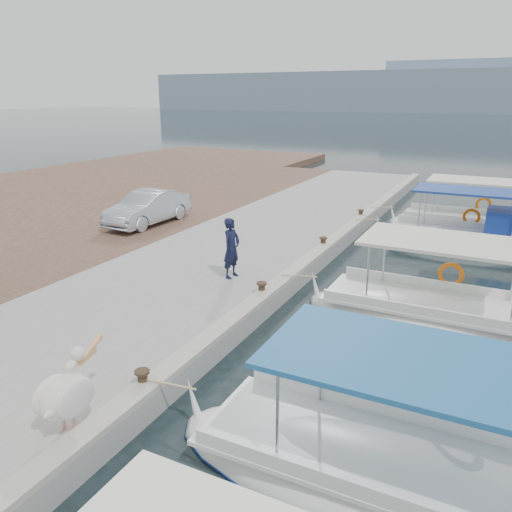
{
  "coord_description": "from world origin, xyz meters",
  "views": [
    {
      "loc": [
        5.05,
        -9.71,
        5.57
      ],
      "look_at": [
        -1.0,
        2.47,
        1.2
      ],
      "focal_mm": 35.0,
      "sensor_mm": 36.0,
      "label": 1
    }
  ],
  "objects_px": {
    "pelican": "(66,394)",
    "parked_car": "(148,208)",
    "fishing_caique_d": "(461,242)",
    "fishing_caique_e": "(472,229)",
    "fisherman": "(232,248)",
    "fishing_caique_b": "(411,490)",
    "fishing_caique_c": "(430,318)"
  },
  "relations": [
    {
      "from": "fishing_caique_c",
      "to": "fishing_caique_d",
      "type": "height_order",
      "value": "same"
    },
    {
      "from": "fishing_caique_c",
      "to": "pelican",
      "type": "xyz_separation_m",
      "value": [
        -4.46,
        -7.74,
        1.02
      ]
    },
    {
      "from": "fishing_caique_c",
      "to": "fishing_caique_e",
      "type": "height_order",
      "value": "same"
    },
    {
      "from": "fishing_caique_e",
      "to": "parked_car",
      "type": "bearing_deg",
      "value": -151.13
    },
    {
      "from": "fishing_caique_c",
      "to": "parked_car",
      "type": "bearing_deg",
      "value": 162.96
    },
    {
      "from": "pelican",
      "to": "parked_car",
      "type": "height_order",
      "value": "parked_car"
    },
    {
      "from": "fishing_caique_b",
      "to": "pelican",
      "type": "bearing_deg",
      "value": -163.47
    },
    {
      "from": "fishing_caique_b",
      "to": "fishing_caique_d",
      "type": "bearing_deg",
      "value": 92.18
    },
    {
      "from": "pelican",
      "to": "parked_car",
      "type": "xyz_separation_m",
      "value": [
        -7.31,
        11.35,
        0.04
      ]
    },
    {
      "from": "fishing_caique_b",
      "to": "fishing_caique_e",
      "type": "xyz_separation_m",
      "value": [
        -0.33,
        16.49,
        0.0
      ]
    },
    {
      "from": "fishing_caique_d",
      "to": "fishing_caique_e",
      "type": "xyz_separation_m",
      "value": [
        0.2,
        2.65,
        -0.07
      ]
    },
    {
      "from": "fishing_caique_d",
      "to": "fisherman",
      "type": "height_order",
      "value": "fisherman"
    },
    {
      "from": "fishing_caique_e",
      "to": "fishing_caique_d",
      "type": "bearing_deg",
      "value": -94.25
    },
    {
      "from": "parked_car",
      "to": "fishing_caique_c",
      "type": "bearing_deg",
      "value": -15.11
    },
    {
      "from": "parked_car",
      "to": "fishing_caique_b",
      "type": "bearing_deg",
      "value": -36.55
    },
    {
      "from": "fishing_caique_e",
      "to": "fisherman",
      "type": "height_order",
      "value": "fisherman"
    },
    {
      "from": "fishing_caique_c",
      "to": "fishing_caique_b",
      "type": "bearing_deg",
      "value": -84.35
    },
    {
      "from": "pelican",
      "to": "parked_car",
      "type": "bearing_deg",
      "value": 122.78
    },
    {
      "from": "fishing_caique_b",
      "to": "parked_car",
      "type": "bearing_deg",
      "value": 141.52
    },
    {
      "from": "fisherman",
      "to": "parked_car",
      "type": "distance_m",
      "value": 7.41
    },
    {
      "from": "pelican",
      "to": "fisherman",
      "type": "bearing_deg",
      "value": 98.61
    },
    {
      "from": "fishing_caique_b",
      "to": "parked_car",
      "type": "xyz_separation_m",
      "value": [
        -12.38,
        9.84,
        1.06
      ]
    },
    {
      "from": "pelican",
      "to": "fishing_caique_d",
      "type": "bearing_deg",
      "value": 73.5
    },
    {
      "from": "fisherman",
      "to": "fishing_caique_e",
      "type": "bearing_deg",
      "value": -22.91
    },
    {
      "from": "fishing_caique_d",
      "to": "parked_car",
      "type": "xyz_separation_m",
      "value": [
        -11.85,
        -4.0,
        0.98
      ]
    },
    {
      "from": "fishing_caique_c",
      "to": "fishing_caique_d",
      "type": "bearing_deg",
      "value": 89.32
    },
    {
      "from": "fishing_caique_b",
      "to": "parked_car",
      "type": "height_order",
      "value": "fishing_caique_b"
    },
    {
      "from": "fishing_caique_d",
      "to": "pelican",
      "type": "relative_size",
      "value": 4.01
    },
    {
      "from": "fishing_caique_d",
      "to": "fisherman",
      "type": "bearing_deg",
      "value": -125.07
    },
    {
      "from": "fishing_caique_d",
      "to": "parked_car",
      "type": "relative_size",
      "value": 1.57
    },
    {
      "from": "fishing_caique_b",
      "to": "fishing_caique_d",
      "type": "height_order",
      "value": "same"
    },
    {
      "from": "pelican",
      "to": "parked_car",
      "type": "relative_size",
      "value": 0.39
    }
  ]
}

